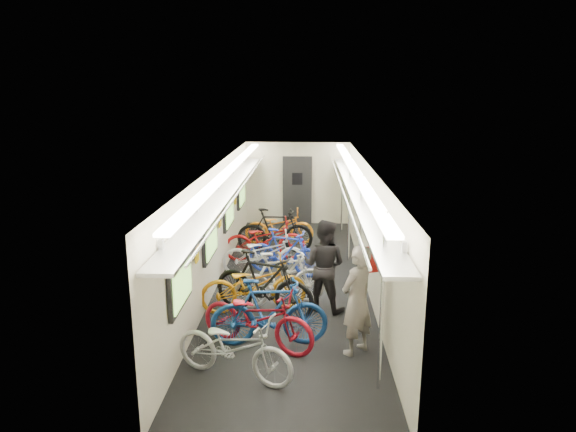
# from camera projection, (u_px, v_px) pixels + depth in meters

# --- Properties ---
(train_car_shell) EXTENTS (10.00, 10.00, 10.00)m
(train_car_shell) POSITION_uv_depth(u_px,v_px,m) (276.00, 197.00, 10.77)
(train_car_shell) COLOR black
(train_car_shell) RESTS_ON ground
(bicycle_0) EXTENTS (1.85, 1.21, 0.92)m
(bicycle_0) POSITION_uv_depth(u_px,v_px,m) (234.00, 347.00, 6.87)
(bicycle_0) COLOR #B4B4B9
(bicycle_0) RESTS_ON ground
(bicycle_1) EXTENTS (1.83, 0.65, 1.08)m
(bicycle_1) POSITION_uv_depth(u_px,v_px,m) (269.00, 312.00, 7.76)
(bicycle_1) COLOR navy
(bicycle_1) RESTS_ON ground
(bicycle_2) EXTENTS (1.98, 1.34, 0.98)m
(bicycle_2) POSITION_uv_depth(u_px,v_px,m) (257.00, 318.00, 7.70)
(bicycle_2) COLOR maroon
(bicycle_2) RESTS_ON ground
(bicycle_3) EXTENTS (1.97, 1.27, 1.15)m
(bicycle_3) POSITION_uv_depth(u_px,v_px,m) (263.00, 284.00, 8.83)
(bicycle_3) COLOR black
(bicycle_3) RESTS_ON ground
(bicycle_4) EXTENTS (1.98, 1.07, 0.99)m
(bicycle_4) POSITION_uv_depth(u_px,v_px,m) (254.00, 285.00, 9.01)
(bicycle_4) COLOR orange
(bicycle_4) RESTS_ON ground
(bicycle_5) EXTENTS (1.78, 0.97, 1.03)m
(bicycle_5) POSITION_uv_depth(u_px,v_px,m) (281.00, 279.00, 9.23)
(bicycle_5) COLOR silver
(bicycle_5) RESTS_ON ground
(bicycle_6) EXTENTS (1.83, 0.82, 0.93)m
(bicycle_6) POSITION_uv_depth(u_px,v_px,m) (264.00, 254.00, 10.86)
(bicycle_6) COLOR silver
(bicycle_6) RESTS_ON ground
(bicycle_7) EXTENTS (1.74, 0.98, 1.01)m
(bicycle_7) POSITION_uv_depth(u_px,v_px,m) (285.00, 252.00, 10.82)
(bicycle_7) COLOR #1D34AF
(bicycle_7) RESTS_ON ground
(bicycle_8) EXTENTS (1.94, 0.91, 0.98)m
(bicycle_8) POSITION_uv_depth(u_px,v_px,m) (265.00, 240.00, 11.79)
(bicycle_8) COLOR maroon
(bicycle_8) RESTS_ON ground
(bicycle_9) EXTENTS (1.84, 0.54, 1.10)m
(bicycle_9) POSITION_uv_depth(u_px,v_px,m) (275.00, 231.00, 12.34)
(bicycle_9) COLOR black
(bicycle_9) RESTS_ON ground
(bicycle_10) EXTENTS (1.76, 0.65, 0.91)m
(bicycle_10) POSITION_uv_depth(u_px,v_px,m) (279.00, 227.00, 13.06)
(bicycle_10) COLOR orange
(bicycle_10) RESTS_ON ground
(passenger_near) EXTENTS (0.71, 0.71, 1.66)m
(passenger_near) POSITION_uv_depth(u_px,v_px,m) (357.00, 300.00, 7.48)
(passenger_near) COLOR gray
(passenger_near) RESTS_ON ground
(passenger_mid) EXTENTS (0.98, 0.88, 1.65)m
(passenger_mid) POSITION_uv_depth(u_px,v_px,m) (324.00, 265.00, 9.02)
(passenger_mid) COLOR black
(passenger_mid) RESTS_ON ground
(backpack) EXTENTS (0.29, 0.21, 0.38)m
(backpack) POSITION_uv_depth(u_px,v_px,m) (370.00, 260.00, 7.89)
(backpack) COLOR #A91410
(backpack) RESTS_ON passenger_near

